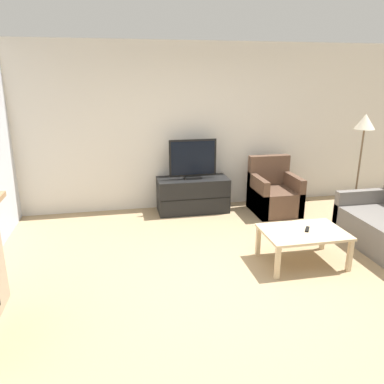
{
  "coord_description": "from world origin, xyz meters",
  "views": [
    {
      "loc": [
        -1.33,
        -3.5,
        2.17
      ],
      "look_at": [
        -0.48,
        0.66,
        0.85
      ],
      "focal_mm": 35.0,
      "sensor_mm": 36.0,
      "label": 1
    }
  ],
  "objects_px": {
    "tv_stand": "(193,195)",
    "armchair": "(274,195)",
    "floor_lamp": "(364,131)",
    "tv": "(193,160)",
    "coffee_table": "(303,235)",
    "remote": "(307,229)"
  },
  "relations": [
    {
      "from": "tv_stand",
      "to": "armchair",
      "type": "xyz_separation_m",
      "value": [
        1.31,
        -0.29,
        0.01
      ]
    },
    {
      "from": "tv_stand",
      "to": "floor_lamp",
      "type": "xyz_separation_m",
      "value": [
        2.35,
        -0.94,
        1.11
      ]
    },
    {
      "from": "tv",
      "to": "coffee_table",
      "type": "relative_size",
      "value": 0.8
    },
    {
      "from": "armchair",
      "to": "floor_lamp",
      "type": "height_order",
      "value": "floor_lamp"
    },
    {
      "from": "coffee_table",
      "to": "remote",
      "type": "height_order",
      "value": "remote"
    },
    {
      "from": "tv",
      "to": "tv_stand",
      "type": "bearing_deg",
      "value": 90.0
    },
    {
      "from": "tv_stand",
      "to": "tv",
      "type": "bearing_deg",
      "value": -90.0
    },
    {
      "from": "coffee_table",
      "to": "remote",
      "type": "xyz_separation_m",
      "value": [
        0.05,
        0.02,
        0.06
      ]
    },
    {
      "from": "tv_stand",
      "to": "floor_lamp",
      "type": "relative_size",
      "value": 0.7
    },
    {
      "from": "tv",
      "to": "remote",
      "type": "height_order",
      "value": "tv"
    },
    {
      "from": "coffee_table",
      "to": "floor_lamp",
      "type": "distance_m",
      "value": 2.08
    },
    {
      "from": "armchair",
      "to": "remote",
      "type": "bearing_deg",
      "value": -100.78
    },
    {
      "from": "tv_stand",
      "to": "tv",
      "type": "height_order",
      "value": "tv"
    },
    {
      "from": "floor_lamp",
      "to": "armchair",
      "type": "bearing_deg",
      "value": 148.07
    },
    {
      "from": "tv",
      "to": "floor_lamp",
      "type": "relative_size",
      "value": 0.47
    },
    {
      "from": "remote",
      "to": "floor_lamp",
      "type": "distance_m",
      "value": 2.01
    },
    {
      "from": "tv_stand",
      "to": "floor_lamp",
      "type": "height_order",
      "value": "floor_lamp"
    },
    {
      "from": "tv_stand",
      "to": "coffee_table",
      "type": "xyz_separation_m",
      "value": [
        0.92,
        -2.05,
        0.08
      ]
    },
    {
      "from": "tv_stand",
      "to": "remote",
      "type": "xyz_separation_m",
      "value": [
        0.98,
        -2.03,
        0.14
      ]
    },
    {
      "from": "tv_stand",
      "to": "armchair",
      "type": "height_order",
      "value": "armchair"
    },
    {
      "from": "remote",
      "to": "floor_lamp",
      "type": "xyz_separation_m",
      "value": [
        1.38,
        1.09,
        0.97
      ]
    },
    {
      "from": "tv",
      "to": "floor_lamp",
      "type": "xyz_separation_m",
      "value": [
        2.35,
        -0.94,
        0.53
      ]
    }
  ]
}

